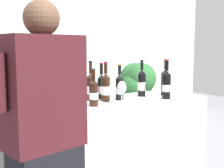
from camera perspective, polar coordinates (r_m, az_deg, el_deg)
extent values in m
cube|color=white|center=(4.89, -18.46, 6.53)|extent=(8.00, 0.10, 2.80)
cube|color=white|center=(2.63, -2.87, -13.88)|extent=(2.09, 0.57, 0.95)
cylinder|color=black|center=(2.19, -17.75, -3.04)|extent=(0.07, 0.07, 0.19)
cone|color=black|center=(2.17, -17.86, -0.20)|extent=(0.07, 0.07, 0.03)
cylinder|color=black|center=(2.17, -17.92, 1.32)|extent=(0.03, 0.03, 0.09)
cylinder|color=maroon|center=(2.16, -17.97, 2.60)|extent=(0.03, 0.03, 0.01)
cylinder|color=black|center=(2.73, 10.35, -0.54)|extent=(0.08, 0.08, 0.22)
cone|color=black|center=(2.72, 10.41, 2.12)|extent=(0.08, 0.08, 0.04)
cylinder|color=black|center=(2.71, 10.44, 3.45)|extent=(0.03, 0.03, 0.09)
cylinder|color=maroon|center=(2.71, 10.47, 4.51)|extent=(0.04, 0.04, 0.01)
cylinder|color=white|center=(2.73, 10.35, -0.76)|extent=(0.08, 0.08, 0.06)
cylinder|color=black|center=(2.93, 10.09, -0.06)|extent=(0.08, 0.08, 0.21)
cone|color=black|center=(2.91, 10.15, 2.40)|extent=(0.08, 0.08, 0.04)
cylinder|color=black|center=(2.91, 10.17, 3.68)|extent=(0.03, 0.03, 0.09)
cylinder|color=#B79333|center=(2.91, 10.20, 4.70)|extent=(0.03, 0.03, 0.01)
cylinder|color=black|center=(2.36, -3.51, -2.06)|extent=(0.07, 0.07, 0.18)
cone|color=black|center=(2.35, -3.53, 0.47)|extent=(0.07, 0.07, 0.03)
cylinder|color=black|center=(2.34, -3.54, 1.74)|extent=(0.03, 0.03, 0.08)
cylinder|color=#333338|center=(2.34, -3.55, 2.83)|extent=(0.03, 0.03, 0.01)
cylinder|color=white|center=(2.36, -3.51, -2.28)|extent=(0.07, 0.07, 0.05)
cylinder|color=black|center=(2.69, -2.02, -0.89)|extent=(0.07, 0.07, 0.18)
cone|color=black|center=(2.68, -2.03, 1.45)|extent=(0.07, 0.07, 0.04)
cylinder|color=black|center=(2.67, -2.04, 2.81)|extent=(0.03, 0.03, 0.09)
cylinder|color=maroon|center=(2.67, -2.04, 3.93)|extent=(0.04, 0.04, 0.01)
cylinder|color=silver|center=(2.69, -2.02, -1.08)|extent=(0.07, 0.07, 0.07)
cylinder|color=black|center=(2.42, -8.52, -1.53)|extent=(0.07, 0.07, 0.21)
cone|color=black|center=(2.40, -8.57, 1.44)|extent=(0.07, 0.07, 0.04)
cylinder|color=black|center=(2.40, -8.60, 2.97)|extent=(0.03, 0.03, 0.09)
cylinder|color=#333338|center=(2.40, -8.62, 4.17)|extent=(0.03, 0.03, 0.01)
cylinder|color=black|center=(2.63, 1.46, -1.03)|extent=(0.07, 0.07, 0.19)
cone|color=black|center=(2.62, 1.47, 1.40)|extent=(0.07, 0.07, 0.04)
cylinder|color=black|center=(2.61, 1.47, 2.70)|extent=(0.03, 0.03, 0.08)
cylinder|color=#B79333|center=(2.61, 1.48, 3.73)|extent=(0.04, 0.04, 0.01)
cylinder|color=silver|center=(2.63, 1.46, -1.24)|extent=(0.07, 0.07, 0.06)
cylinder|color=black|center=(2.57, -1.20, -1.02)|extent=(0.07, 0.07, 0.21)
cone|color=black|center=(2.56, -1.21, 1.63)|extent=(0.07, 0.07, 0.03)
cylinder|color=black|center=(2.55, -1.21, 3.01)|extent=(0.03, 0.03, 0.09)
cylinder|color=maroon|center=(2.55, -1.22, 4.18)|extent=(0.04, 0.04, 0.01)
cylinder|color=silver|center=(2.57, -1.20, -1.24)|extent=(0.07, 0.07, 0.08)
cylinder|color=black|center=(2.28, -18.46, -2.69)|extent=(0.08, 0.08, 0.19)
cone|color=black|center=(2.27, -18.57, -0.04)|extent=(0.08, 0.08, 0.03)
cylinder|color=black|center=(2.26, -18.62, 1.27)|extent=(0.03, 0.03, 0.08)
cylinder|color=#B79333|center=(2.26, -18.67, 2.40)|extent=(0.03, 0.03, 0.01)
cylinder|color=black|center=(2.62, -4.09, -0.91)|extent=(0.08, 0.08, 0.20)
cone|color=black|center=(2.61, -4.11, 1.64)|extent=(0.08, 0.08, 0.03)
cylinder|color=black|center=(2.60, -4.12, 3.08)|extent=(0.03, 0.03, 0.10)
cylinder|color=black|center=(2.60, -4.13, 4.31)|extent=(0.03, 0.03, 0.01)
cylinder|color=silver|center=(2.63, -4.08, -1.13)|extent=(0.08, 0.08, 0.07)
cylinder|color=black|center=(2.84, 5.69, -0.21)|extent=(0.07, 0.07, 0.21)
cone|color=black|center=(2.83, 5.72, 2.31)|extent=(0.07, 0.07, 0.04)
cylinder|color=black|center=(2.82, 5.74, 3.52)|extent=(0.03, 0.03, 0.08)
cylinder|color=black|center=(2.82, 5.75, 4.47)|extent=(0.03, 0.03, 0.01)
cylinder|color=silver|center=(2.84, 5.69, -0.42)|extent=(0.07, 0.07, 0.08)
cylinder|color=silver|center=(2.45, 1.88, -3.81)|extent=(0.08, 0.08, 0.00)
cylinder|color=silver|center=(2.45, 1.88, -2.77)|extent=(0.01, 0.01, 0.09)
ellipsoid|color=silver|center=(2.43, 1.89, -0.67)|extent=(0.08, 0.08, 0.11)
ellipsoid|color=maroon|center=(2.44, 1.89, -1.10)|extent=(0.06, 0.06, 0.04)
cylinder|color=silver|center=(2.16, -10.61, -2.73)|extent=(0.19, 0.19, 0.21)
torus|color=silver|center=(2.14, -10.68, 0.08)|extent=(0.20, 0.20, 0.01)
cube|color=black|center=(3.10, -12.98, -11.68)|extent=(0.40, 0.29, 0.86)
cube|color=#191E47|center=(2.95, -13.37, 1.67)|extent=(0.44, 0.29, 0.58)
sphere|color=#D8AD8C|center=(2.94, -13.58, 8.97)|extent=(0.19, 0.19, 0.19)
cylinder|color=#191E47|center=(3.01, -8.80, 3.20)|extent=(0.08, 0.08, 0.30)
cylinder|color=#191E47|center=(2.90, -18.17, 2.79)|extent=(0.08, 0.08, 0.30)
cube|color=#47191E|center=(1.71, -12.93, -1.57)|extent=(0.46, 0.31, 0.63)
sphere|color=brown|center=(1.69, -13.33, 12.18)|extent=(0.20, 0.20, 0.20)
cylinder|color=#47191E|center=(1.84, -6.18, 1.57)|extent=(0.08, 0.08, 0.30)
cylinder|color=brown|center=(4.34, 4.23, -10.05)|extent=(0.40, 0.40, 0.28)
sphere|color=#2D6B33|center=(4.30, 5.10, -2.65)|extent=(0.46, 0.46, 0.46)
sphere|color=#2D6B33|center=(4.08, 5.52, 1.10)|extent=(0.43, 0.43, 0.43)
sphere|color=#2D6B33|center=(4.06, 4.31, -0.61)|extent=(0.39, 0.39, 0.39)
sphere|color=#2D6B33|center=(4.17, 4.29, 1.38)|extent=(0.39, 0.39, 0.39)
cylinder|color=#4C3823|center=(4.23, 4.28, -4.32)|extent=(0.05, 0.05, 0.60)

